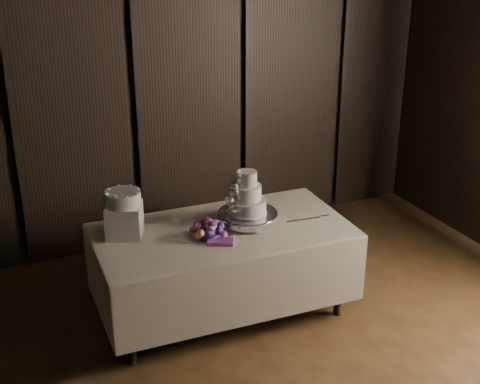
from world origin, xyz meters
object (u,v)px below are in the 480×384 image
object	(u,v)px
bouquet	(208,230)
small_cake	(123,198)
display_table	(223,268)
box_pedestal	(124,220)
cake_stand	(247,218)
wedding_cake	(245,198)

from	to	relation	value
bouquet	small_cake	xyz separation A→B (m)	(-0.56, 0.32, 0.24)
display_table	box_pedestal	bearing A→B (deg)	165.09
cake_stand	small_cake	world-z (taller)	small_cake
cake_stand	bouquet	bearing A→B (deg)	-162.98
display_table	bouquet	xyz separation A→B (m)	(-0.16, -0.10, 0.41)
wedding_cake	small_cake	bearing A→B (deg)	165.46
cake_stand	wedding_cake	bearing A→B (deg)	-150.26
bouquet	small_cake	bearing A→B (deg)	150.43
bouquet	cake_stand	bearing A→B (deg)	17.02
wedding_cake	bouquet	distance (m)	0.40
bouquet	box_pedestal	world-z (taller)	box_pedestal
display_table	cake_stand	distance (m)	0.45
wedding_cake	box_pedestal	distance (m)	0.94
display_table	bouquet	bearing A→B (deg)	-146.62
cake_stand	bouquet	xyz separation A→B (m)	(-0.38, -0.12, 0.02)
display_table	bouquet	size ratio (longest dim) A/B	5.00
cake_stand	box_pedestal	bearing A→B (deg)	168.05
cake_stand	wedding_cake	size ratio (longest dim) A/B	1.37
display_table	small_cake	xyz separation A→B (m)	(-0.71, 0.22, 0.65)
cake_stand	small_cake	size ratio (longest dim) A/B	1.78
display_table	wedding_cake	size ratio (longest dim) A/B	5.72
display_table	cake_stand	size ratio (longest dim) A/B	4.19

